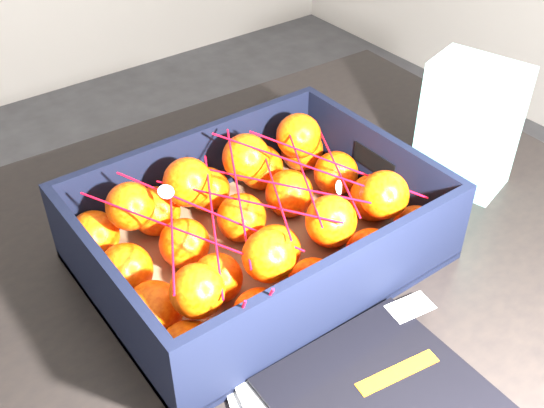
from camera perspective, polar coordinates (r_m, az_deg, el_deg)
ground at (r=1.65m, az=-5.21°, el=-16.69°), size 3.50×3.50×0.00m
table at (r=0.94m, az=-3.80°, el=-9.62°), size 1.23×0.84×0.75m
produce_crate at (r=0.85m, az=-1.21°, el=-2.92°), size 0.43×0.33×0.12m
clementine_heap at (r=0.84m, az=-1.44°, el=-1.69°), size 0.41×0.31×0.12m
mesh_net at (r=0.79m, az=-1.31°, el=0.54°), size 0.36×0.29×0.09m
retail_carton at (r=1.00m, az=17.01°, el=6.65°), size 0.12×0.15×0.19m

